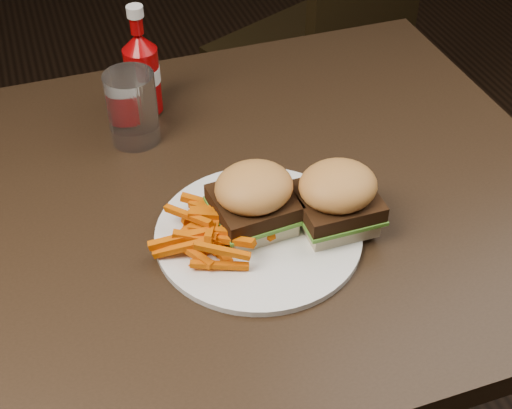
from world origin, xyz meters
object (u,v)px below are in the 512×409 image
object	(u,v)px
plate	(258,234)
tumbler	(133,110)
chair_far	(306,55)
ketchup_bottle	(143,80)
dining_table	(161,220)

from	to	relation	value
plate	tumbler	world-z (taller)	tumbler
chair_far	tumbler	world-z (taller)	tumbler
plate	ketchup_bottle	world-z (taller)	ketchup_bottle
chair_far	plate	xyz separation A→B (m)	(-0.47, -0.94, 0.33)
ketchup_bottle	tumbler	distance (m)	0.08
tumbler	plate	bearing A→B (deg)	-68.17
dining_table	ketchup_bottle	world-z (taller)	ketchup_bottle
plate	ketchup_bottle	xyz separation A→B (m)	(-0.08, 0.34, 0.06)
dining_table	tumbler	world-z (taller)	tumbler
dining_table	ketchup_bottle	distance (m)	0.26
dining_table	chair_far	size ratio (longest dim) A/B	2.89
chair_far	tumbler	distance (m)	0.96
plate	tumbler	bearing A→B (deg)	111.83
ketchup_bottle	tumbler	world-z (taller)	same
ketchup_bottle	plate	bearing A→B (deg)	-77.34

